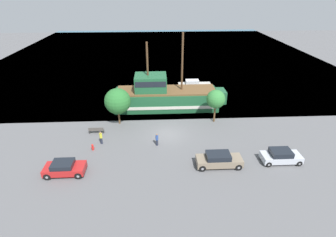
{
  "coord_description": "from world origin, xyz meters",
  "views": [
    {
      "loc": [
        -1.49,
        -28.22,
        16.73
      ],
      "look_at": [
        0.06,
        2.0,
        1.2
      ],
      "focal_mm": 28.0,
      "sensor_mm": 36.0,
      "label": 1
    }
  ],
  "objects": [
    {
      "name": "tree_row_east",
      "position": [
        -6.42,
        3.23,
        3.25
      ],
      "size": [
        3.4,
        3.4,
        4.96
      ],
      "color": "brown",
      "rests_on": "ground_plane"
    },
    {
      "name": "tree_row_mideast",
      "position": [
        6.42,
        3.17,
        3.28
      ],
      "size": [
        2.49,
        2.49,
        4.54
      ],
      "color": "brown",
      "rests_on": "ground_plane"
    },
    {
      "name": "fire_hydrant",
      "position": [
        -8.72,
        -3.05,
        0.41
      ],
      "size": [
        0.42,
        0.25,
        0.76
      ],
      "color": "red",
      "rests_on": "ground_plane"
    },
    {
      "name": "pirate_ship",
      "position": [
        -0.09,
        8.08,
        1.87
      ],
      "size": [
        16.44,
        4.58,
        11.04
      ],
      "color": "#1E5633",
      "rests_on": "water_surface"
    },
    {
      "name": "bench_promenade_east",
      "position": [
        -9.03,
        0.73,
        0.44
      ],
      "size": [
        1.86,
        0.45,
        0.85
      ],
      "color": "#4C4742",
      "rests_on": "ground_plane"
    },
    {
      "name": "moored_boat_dockside",
      "position": [
        5.51,
        16.33,
        0.55
      ],
      "size": [
        5.83,
        1.85,
        1.46
      ],
      "color": "#B7B2A8",
      "rests_on": "water_surface"
    },
    {
      "name": "water_surface",
      "position": [
        0.0,
        44.0,
        0.0
      ],
      "size": [
        80.0,
        80.0,
        0.0
      ],
      "primitive_type": "plane",
      "color": "#38667F",
      "rests_on": "ground"
    },
    {
      "name": "pedestrian_walking_near",
      "position": [
        -7.97,
        -1.72,
        0.81
      ],
      "size": [
        0.32,
        0.32,
        1.6
      ],
      "color": "#232838",
      "rests_on": "ground_plane"
    },
    {
      "name": "parked_car_curb_rear",
      "position": [
        4.82,
        -6.66,
        0.77
      ],
      "size": [
        4.65,
        1.8,
        1.53
      ],
      "color": "#7F705B",
      "rests_on": "ground_plane"
    },
    {
      "name": "parked_car_curb_front",
      "position": [
        11.5,
        -6.27,
        0.7
      ],
      "size": [
        4.06,
        1.85,
        1.43
      ],
      "color": "#B7BCC6",
      "rests_on": "ground_plane"
    },
    {
      "name": "parked_car_curb_mid",
      "position": [
        -10.59,
        -7.12,
        0.7
      ],
      "size": [
        3.93,
        1.91,
        1.38
      ],
      "color": "#B21E1E",
      "rests_on": "ground_plane"
    },
    {
      "name": "pedestrian_walking_far",
      "position": [
        -1.46,
        -2.41,
        0.76
      ],
      "size": [
        0.32,
        0.32,
        1.52
      ],
      "color": "#232838",
      "rests_on": "ground_plane"
    },
    {
      "name": "ground_plane",
      "position": [
        0.0,
        0.0,
        0.0
      ],
      "size": [
        160.0,
        160.0,
        0.0
      ],
      "primitive_type": "plane",
      "color": "#5B5B5E"
    }
  ]
}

